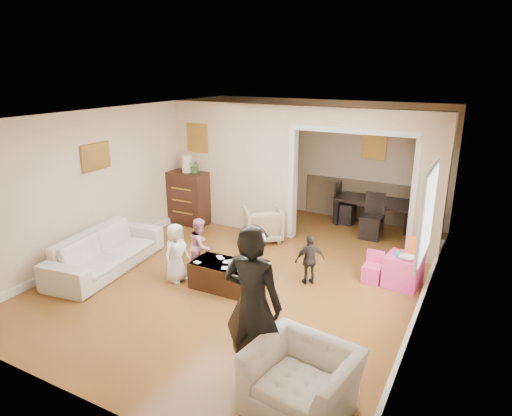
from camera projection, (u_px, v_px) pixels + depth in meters
The scene contains 27 objects.
floor at pixel (250, 270), 7.56m from camera, with size 7.00×7.00×0.00m, color brown.
partition_left at pixel (234, 167), 9.30m from camera, with size 2.75×0.18×2.60m, color beige.
partition_right at pixel (430, 190), 7.57m from camera, with size 0.55×0.18×2.60m, color beige.
partition_header at pixel (354, 118), 7.85m from camera, with size 2.22×0.18×0.35m, color beige.
window_pane at pixel (428, 214), 5.53m from camera, with size 0.03×0.95×1.10m, color white.
framed_art_partition at pixel (197, 138), 9.43m from camera, with size 0.45×0.03×0.55m, color brown.
framed_art_sofa_wall at pixel (96, 157), 7.74m from camera, with size 0.03×0.55×0.40m, color brown.
framed_art_alcove at pixel (375, 145), 9.45m from camera, with size 0.45×0.03×0.55m, color brown.
sofa at pixel (106, 251), 7.54m from camera, with size 2.21×0.87×0.65m, color beige.
armchair_back at pixel (263, 224), 8.82m from camera, with size 0.69×0.71×0.65m, color #C4AF88.
armchair_front at pixel (302, 380), 4.42m from camera, with size 1.01×0.89×0.66m, color beige.
dresser at pixel (189, 198), 9.69m from camera, with size 0.83×0.47×1.15m, color #32190F.
table_lamp at pixel (187, 164), 9.46m from camera, with size 0.22×0.22×0.36m, color beige.
potted_plant at pixel (195, 166), 9.38m from camera, with size 0.26×0.22×0.29m, color #416B2F.
coffee_table at pixel (227, 276), 6.90m from camera, with size 1.10×0.55×0.41m, color #341E10.
coffee_cup at pixel (231, 263), 6.73m from camera, with size 0.10×0.10×0.10m, color silver.
play_table at pixel (403, 271), 6.98m from camera, with size 0.52×0.52×0.50m, color #FF43AB.
cereal_box at pixel (415, 246), 6.89m from camera, with size 0.20×0.07×0.30m, color gold.
cyan_cup at pixel (398, 254), 6.89m from camera, with size 0.08×0.08×0.08m, color #24AEB4.
toy_block at pixel (398, 251), 7.05m from camera, with size 0.08×0.06×0.05m, color red.
play_bowl at pixel (407, 258), 6.77m from camera, with size 0.24×0.24×0.06m, color silver.
dining_table at pixel (379, 214), 9.46m from camera, with size 1.78×0.99×0.63m, color black.
adult_person at pixel (253, 305), 4.70m from camera, with size 0.66×0.43×1.80m, color black.
child_kneel_a at pixel (176, 253), 7.07m from camera, with size 0.47×0.31×0.96m, color white.
child_kneel_b at pixel (200, 246), 7.38m from camera, with size 0.46×0.35×0.94m, color pink.
child_toddler at pixel (310, 260), 6.99m from camera, with size 0.48×0.20×0.81m, color black.
craft_papers at pixel (228, 263), 6.84m from camera, with size 0.96×0.46×0.00m.
Camera 1 is at (3.34, -6.03, 3.28)m, focal length 31.51 mm.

